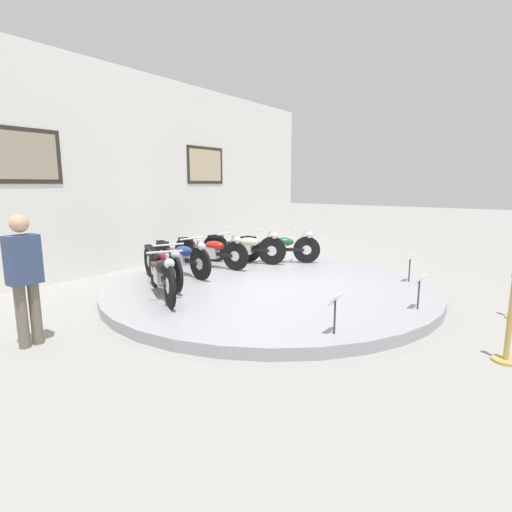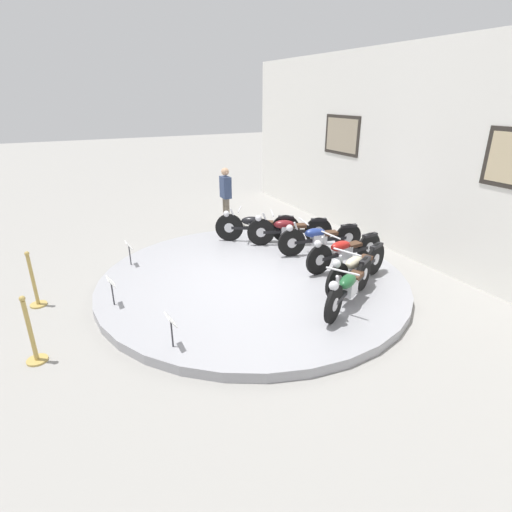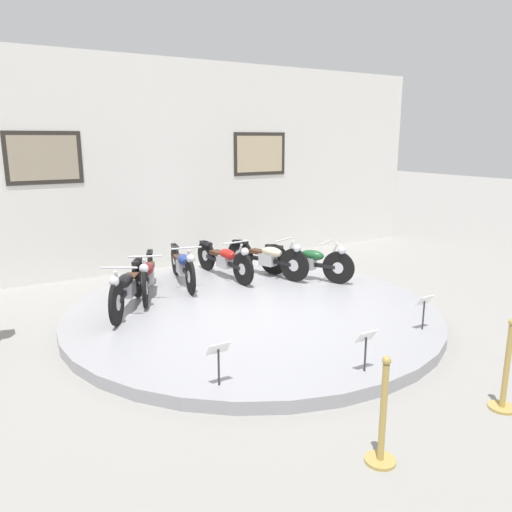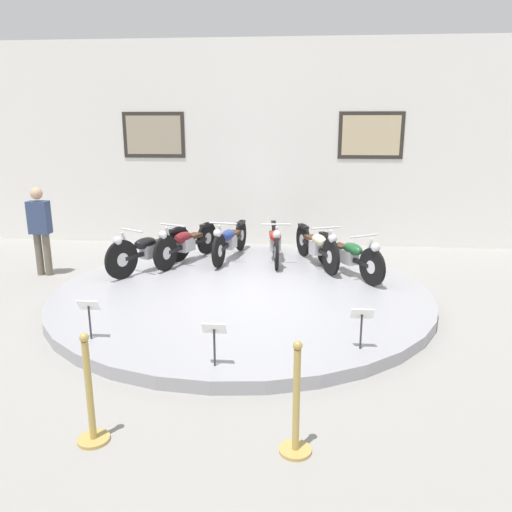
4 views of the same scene
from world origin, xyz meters
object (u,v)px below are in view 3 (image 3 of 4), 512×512
(info_placard_front_right, at_px, (424,305))
(motorcycle_blue, at_px, (183,264))
(motorcycle_red, at_px, (225,259))
(motorcycle_maroon, at_px, (148,274))
(info_placard_front_centre, at_px, (366,342))
(motorcycle_cream, at_px, (268,257))
(stanchion_post_right_of_entry, at_px, (505,379))
(stanchion_post_left_of_entry, at_px, (382,428))
(motorcycle_black, at_px, (127,286))
(info_placard_front_left, at_px, (218,354))
(motorcycle_green, at_px, (307,260))

(info_placard_front_right, bearing_deg, motorcycle_blue, 118.09)
(motorcycle_blue, xyz_separation_m, motorcycle_red, (0.88, -0.00, -0.00))
(motorcycle_maroon, bearing_deg, info_placard_front_centre, -73.41)
(info_placard_front_right, bearing_deg, motorcycle_cream, 96.44)
(stanchion_post_right_of_entry, bearing_deg, motorcycle_red, 94.58)
(motorcycle_maroon, xyz_separation_m, motorcycle_blue, (0.78, 0.32, -0.01))
(motorcycle_blue, distance_m, info_placard_front_centre, 4.46)
(motorcycle_red, bearing_deg, stanchion_post_left_of_entry, -103.27)
(motorcycle_blue, height_order, info_placard_front_right, motorcycle_blue)
(motorcycle_maroon, xyz_separation_m, info_placard_front_centre, (1.22, -4.11, -0.02))
(motorcycle_black, relative_size, info_placard_front_left, 3.45)
(motorcycle_blue, bearing_deg, info_placard_front_right, -61.91)
(motorcycle_red, distance_m, info_placard_front_centre, 4.46)
(motorcycle_black, relative_size, stanchion_post_right_of_entry, 1.73)
(info_placard_front_centre, bearing_deg, info_placard_front_left, 160.77)
(motorcycle_red, bearing_deg, info_placard_front_right, -72.94)
(info_placard_front_left, bearing_deg, info_placard_front_centre, -19.23)
(motorcycle_black, distance_m, info_placard_front_right, 4.49)
(info_placard_front_left, xyz_separation_m, info_placard_front_centre, (1.62, -0.57, 0.00))
(motorcycle_cream, relative_size, stanchion_post_left_of_entry, 1.84)
(info_placard_front_left, height_order, stanchion_post_left_of_entry, stanchion_post_left_of_entry)
(motorcycle_maroon, relative_size, info_placard_front_left, 3.64)
(info_placard_front_right, bearing_deg, motorcycle_black, 138.73)
(motorcycle_black, relative_size, motorcycle_blue, 0.91)
(info_placard_front_left, xyz_separation_m, stanchion_post_right_of_entry, (2.51, -1.75, -0.19))
(motorcycle_maroon, bearing_deg, motorcycle_blue, 22.41)
(info_placard_front_left, relative_size, info_placard_front_right, 1.00)
(info_placard_front_centre, bearing_deg, motorcycle_red, 84.37)
(info_placard_front_left, xyz_separation_m, stanchion_post_left_of_entry, (0.74, -1.75, -0.19))
(stanchion_post_left_of_entry, bearing_deg, info_placard_front_right, 34.81)
(motorcycle_cream, bearing_deg, info_placard_front_centre, -106.57)
(motorcycle_maroon, height_order, motorcycle_red, motorcycle_maroon)
(motorcycle_red, bearing_deg, stanchion_post_right_of_entry, -85.42)
(motorcycle_maroon, distance_m, motorcycle_green, 3.04)
(motorcycle_black, xyz_separation_m, info_placard_front_left, (0.13, -2.96, -0.03))
(info_placard_front_centre, relative_size, info_placard_front_right, 1.00)
(motorcycle_black, relative_size, info_placard_front_right, 3.45)
(motorcycle_red, xyz_separation_m, info_placard_front_centre, (-0.44, -4.43, -0.01))
(motorcycle_maroon, height_order, motorcycle_cream, motorcycle_maroon)
(motorcycle_cream, bearing_deg, info_placard_front_left, -128.77)
(info_placard_front_left, distance_m, info_placard_front_right, 3.25)
(motorcycle_black, xyz_separation_m, info_placard_front_centre, (1.75, -3.53, -0.03))
(info_placard_front_centre, height_order, stanchion_post_right_of_entry, stanchion_post_right_of_entry)
(motorcycle_green, height_order, stanchion_post_right_of_entry, stanchion_post_right_of_entry)
(motorcycle_green, height_order, info_placard_front_left, motorcycle_green)
(motorcycle_green, xyz_separation_m, stanchion_post_left_of_entry, (-2.64, -4.71, -0.19))
(motorcycle_maroon, xyz_separation_m, motorcycle_red, (1.66, 0.32, -0.01))
(info_placard_front_left, relative_size, stanchion_post_left_of_entry, 0.50)
(motorcycle_black, height_order, motorcycle_red, motorcycle_black)
(motorcycle_red, bearing_deg, info_placard_front_centre, -95.63)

